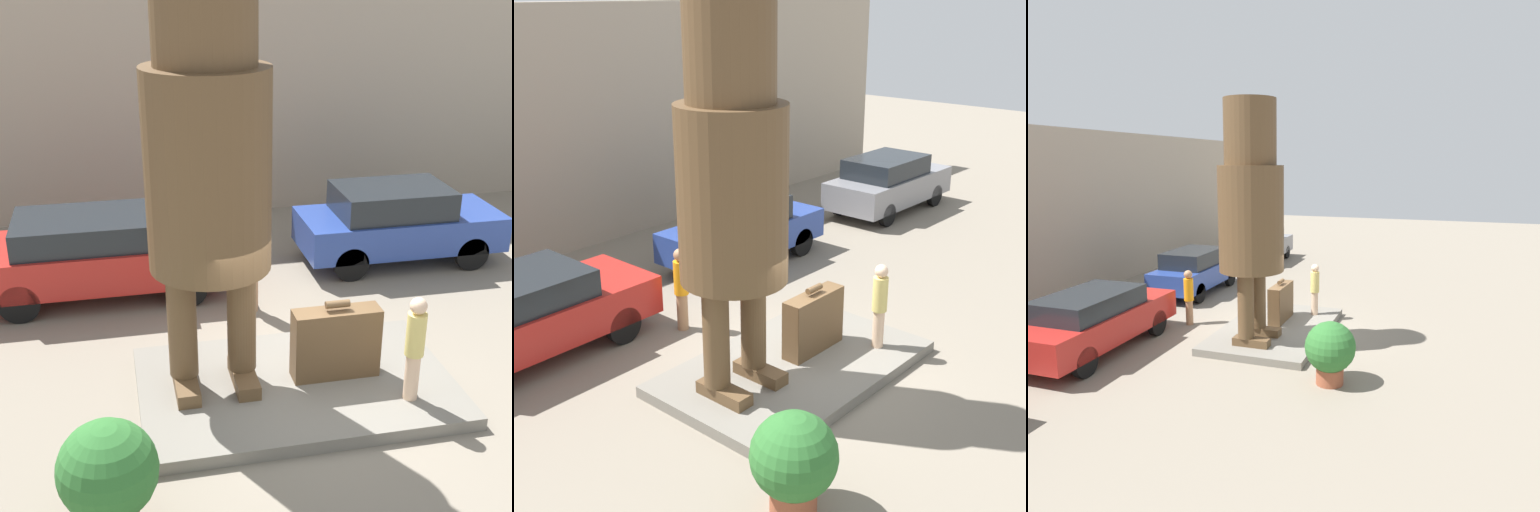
% 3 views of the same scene
% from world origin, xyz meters
% --- Properties ---
extents(ground_plane, '(60.00, 60.00, 0.00)m').
position_xyz_m(ground_plane, '(0.00, 0.00, 0.00)').
color(ground_plane, gray).
extents(pedestal, '(4.59, 2.86, 0.20)m').
position_xyz_m(pedestal, '(0.00, 0.00, 0.10)').
color(pedestal, slate).
rests_on(pedestal, ground_plane).
extents(building_backdrop, '(28.00, 0.60, 5.96)m').
position_xyz_m(building_backdrop, '(0.00, 8.37, 2.98)').
color(building_backdrop, tan).
rests_on(building_backdrop, ground_plane).
extents(statue_figure, '(1.66, 1.66, 6.13)m').
position_xyz_m(statue_figure, '(-1.19, 0.23, 3.78)').
color(statue_figure, brown).
rests_on(statue_figure, pedestal).
extents(giant_suitcase, '(1.29, 0.37, 1.23)m').
position_xyz_m(giant_suitcase, '(0.60, 0.06, 0.74)').
color(giant_suitcase, brown).
rests_on(giant_suitcase, pedestal).
extents(tourist, '(0.27, 0.27, 1.57)m').
position_xyz_m(tourist, '(1.46, -0.74, 1.06)').
color(tourist, beige).
rests_on(tourist, pedestal).
extents(parked_car_red, '(4.75, 1.82, 1.59)m').
position_xyz_m(parked_car_red, '(-2.74, 3.94, 0.86)').
color(parked_car_red, '#B2231E').
rests_on(parked_car_red, ground_plane).
extents(parked_car_blue, '(4.15, 1.71, 1.63)m').
position_xyz_m(parked_car_blue, '(3.29, 4.32, 0.86)').
color(parked_car_blue, '#284293').
rests_on(parked_car_blue, ground_plane).
extents(planter_pot, '(1.12, 1.12, 1.41)m').
position_xyz_m(planter_pot, '(-2.72, -2.21, 0.79)').
color(planter_pot, brown).
rests_on(planter_pot, ground_plane).
extents(worker_hivis, '(0.28, 0.28, 1.66)m').
position_xyz_m(worker_hivis, '(-0.10, 2.71, 0.91)').
color(worker_hivis, '#A87A56').
rests_on(worker_hivis, ground_plane).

